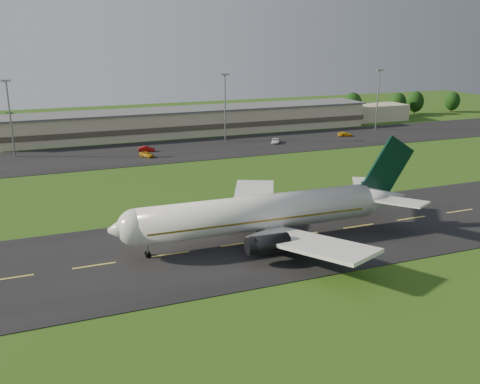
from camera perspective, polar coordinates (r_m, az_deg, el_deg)
name	(u,v)px	position (r m, az deg, el deg)	size (l,w,h in m)	color
ground	(359,227)	(93.52, 12.54, -3.63)	(360.00, 360.00, 0.00)	#1D4210
taxiway	(359,226)	(93.51, 12.54, -3.60)	(220.00, 30.00, 0.10)	black
apron	(219,147)	(155.97, -2.30, 4.81)	(260.00, 30.00, 0.10)	black
airliner	(263,213)	(83.61, 2.51, -2.27)	(51.27, 42.17, 15.57)	silver
terminal	(212,120)	(179.84, -2.95, 7.64)	(145.00, 16.00, 8.40)	#B9AB8D
light_mast_west	(9,109)	(153.44, -23.40, 8.10)	(2.40, 1.20, 20.35)	gray
light_mast_centre	(225,99)	(163.07, -1.62, 9.85)	(2.40, 1.20, 20.35)	gray
light_mast_east	(378,92)	(188.97, 14.51, 10.25)	(2.40, 1.20, 20.35)	gray
tree_line	(276,110)	(198.98, 3.88, 8.73)	(198.46, 8.73, 9.89)	black
service_vehicle_a	(147,154)	(144.78, -9.93, 3.99)	(1.77, 4.39, 1.50)	#CF990C
service_vehicle_b	(147,149)	(151.63, -9.94, 4.55)	(1.57, 4.49, 1.48)	#930C09
service_vehicle_c	(276,141)	(161.67, 3.83, 5.48)	(2.32, 5.02, 1.40)	silver
service_vehicle_d	(345,134)	(175.64, 11.15, 6.07)	(1.89, 4.65, 1.35)	#E1A30D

